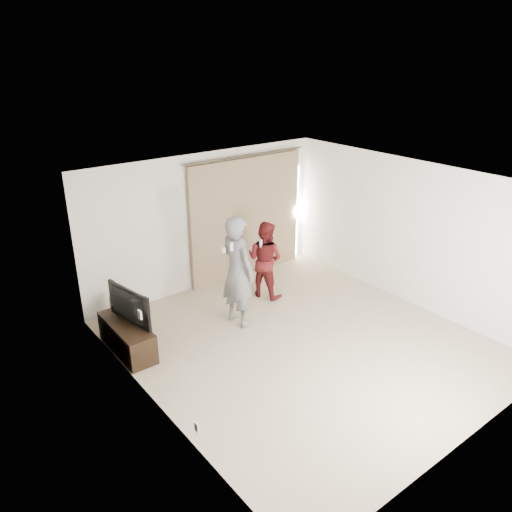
# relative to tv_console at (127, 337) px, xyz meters

# --- Properties ---
(floor) EXTENTS (5.50, 5.50, 0.00)m
(floor) POSITION_rel_tv_console_xyz_m (2.27, -1.50, -0.24)
(floor) COLOR #C5B393
(floor) RESTS_ON ground
(wall_back) EXTENTS (5.00, 0.04, 2.60)m
(wall_back) POSITION_rel_tv_console_xyz_m (2.27, 1.25, 1.06)
(wall_back) COLOR white
(wall_back) RESTS_ON ground
(wall_left) EXTENTS (0.04, 5.50, 2.60)m
(wall_left) POSITION_rel_tv_console_xyz_m (-0.23, -1.50, 1.06)
(wall_left) COLOR white
(wall_left) RESTS_ON ground
(ceiling) EXTENTS (5.00, 5.50, 0.01)m
(ceiling) POSITION_rel_tv_console_xyz_m (2.27, -1.50, 2.36)
(ceiling) COLOR white
(ceiling) RESTS_ON wall_back
(curtain) EXTENTS (2.80, 0.11, 2.46)m
(curtain) POSITION_rel_tv_console_xyz_m (3.18, 1.18, 0.97)
(curtain) COLOR #9A825E
(curtain) RESTS_ON ground
(tv_console) EXTENTS (0.43, 1.23, 0.47)m
(tv_console) POSITION_rel_tv_console_xyz_m (0.00, 0.00, 0.00)
(tv_console) COLOR black
(tv_console) RESTS_ON ground
(tv) EXTENTS (0.31, 0.97, 0.56)m
(tv) POSITION_rel_tv_console_xyz_m (0.00, -0.00, 0.52)
(tv) COLOR black
(tv) RESTS_ON tv_console
(scratching_post) EXTENTS (0.38, 0.38, 0.51)m
(scratching_post) POSITION_rel_tv_console_xyz_m (0.22, 0.90, -0.03)
(scratching_post) COLOR tan
(scratching_post) RESTS_ON ground
(person_man) EXTENTS (0.52, 0.73, 1.90)m
(person_man) POSITION_rel_tv_console_xyz_m (1.85, -0.33, 0.72)
(person_man) COLOR slate
(person_man) RESTS_ON ground
(person_woman) EXTENTS (0.77, 0.86, 1.46)m
(person_woman) POSITION_rel_tv_console_xyz_m (2.84, 0.18, 0.49)
(person_woman) COLOR #5B1617
(person_woman) RESTS_ON ground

